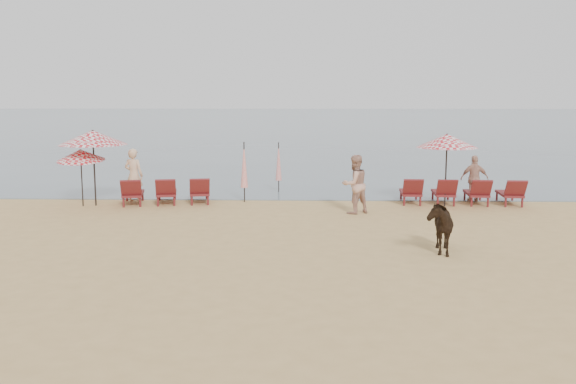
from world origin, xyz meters
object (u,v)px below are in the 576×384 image
Objects in this scene: lounger_cluster_left at (166,191)px; umbrella_open_left_a at (93,138)px; beachgoer_left at (134,175)px; beachgoer_right_b at (474,179)px; lounger_cluster_right at (461,192)px; beachgoer_right_a at (355,184)px; umbrella_open_left_b at (81,155)px; umbrella_open_right at (447,141)px; umbrella_closed_left at (244,165)px; cow at (438,225)px; umbrella_closed_right at (279,162)px.

umbrella_open_left_a is (-2.48, -0.34, 1.96)m from lounger_cluster_left.
beachgoer_left reaches higher than beachgoer_right_b.
lounger_cluster_right is at bearing 22.16° from umbrella_open_left_a.
beachgoer_right_a reaches higher than beachgoer_right_b.
lounger_cluster_right is 0.98m from beachgoer_right_b.
lounger_cluster_left is 1.95× the size of beachgoer_right_b.
umbrella_open_right is (12.88, 0.35, 0.50)m from umbrella_open_left_b.
beachgoer_right_a is (-3.96, -1.84, 0.52)m from lounger_cluster_right.
beachgoer_right_b is at bearing 48.53° from lounger_cluster_right.
umbrella_open_right reaches higher than beachgoer_left.
umbrella_closed_left is (5.67, 1.07, -0.46)m from umbrella_open_left_b.
umbrella_open_left_a is 12.47m from umbrella_open_right.
cow is (-2.24, -7.03, 0.22)m from lounger_cluster_right.
umbrella_open_right reaches higher than lounger_cluster_left.
umbrella_closed_right is 5.25m from beachgoer_right_a.
lounger_cluster_right is at bearing 24.45° from umbrella_open_right.
umbrella_open_left_b reaches higher than cow.
cow is 8.18m from beachgoer_right_b.
beachgoer_left reaches higher than lounger_cluster_right.
lounger_cluster_right is 2.20× the size of beachgoer_right_a.
umbrella_closed_left reaches higher than beachgoer_left.
beachgoer_left reaches higher than beachgoer_right_a.
lounger_cluster_left is 1.24× the size of umbrella_open_left_a.
umbrella_open_left_b is at bearing 175.27° from umbrella_open_right.
umbrella_open_right is 1.30× the size of beachgoer_left.
beachgoer_right_b is at bearing 177.06° from beachgoer_right_a.
umbrella_open_left_b is 5.79m from umbrella_closed_left.
umbrella_open_left_a reaches higher than beachgoer_right_a.
umbrella_open_right is at bearing 20.52° from umbrella_open_left_a.
umbrella_open_right is at bearing -26.57° from umbrella_closed_right.
umbrella_closed_left reaches higher than beachgoer_right_a.
lounger_cluster_right is 7.38m from cow.
umbrella_open_right is 6.85m from umbrella_closed_right.
beachgoer_right_a is at bearing -151.86° from lounger_cluster_right.
lounger_cluster_left is 3.18m from umbrella_open_left_a.
beachgoer_left is at bearing -178.77° from umbrella_closed_left.
umbrella_closed_left reaches higher than beachgoer_right_b.
umbrella_closed_right is 1.18× the size of beachgoer_right_b.
beachgoer_right_a reaches higher than lounger_cluster_right.
cow is at bearing -11.03° from umbrella_open_left_a.
umbrella_open_right is 1.59× the size of cow.
umbrella_closed_right reaches higher than beachgoer_right_a.
beachgoer_right_b is at bearing -6.29° from lounger_cluster_left.
umbrella_closed_left is at bearing 17.29° from umbrella_open_left_b.
beachgoer_right_a is at bearing 0.10° from umbrella_open_left_b.
beachgoer_left is (-11.29, 0.63, -1.34)m from umbrella_open_right.
umbrella_open_left_b reaches higher than umbrella_closed_right.
umbrella_closed_right is 10.66m from cow.
beachgoer_right_b reaches higher than lounger_cluster_left.
umbrella_open_left_b reaches higher than beachgoer_right_b.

